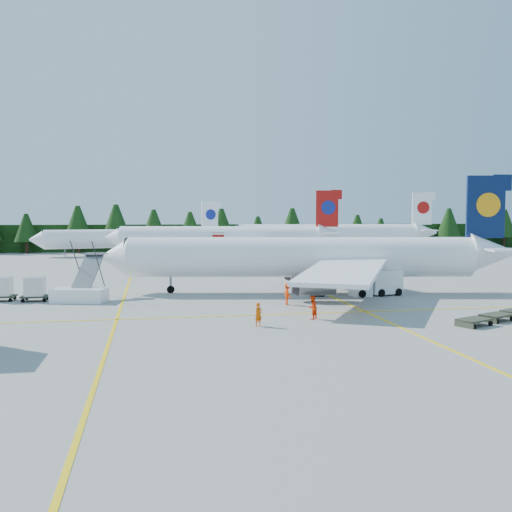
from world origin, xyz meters
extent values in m
plane|color=#9A9A95|center=(0.00, 0.00, 0.00)|extent=(320.00, 320.00, 0.00)
cube|color=yellow|center=(-14.00, 20.00, 0.01)|extent=(0.25, 120.00, 0.01)
cube|color=yellow|center=(6.00, 20.00, 0.01)|extent=(0.25, 120.00, 0.01)
cube|color=yellow|center=(0.00, -6.00, 0.01)|extent=(80.00, 0.25, 0.01)
cube|color=black|center=(0.00, 82.00, 3.00)|extent=(220.00, 4.00, 6.00)
cylinder|color=white|center=(3.65, 6.24, 3.70)|extent=(35.10, 10.09, 4.11)
cone|color=white|center=(-14.96, 9.51, 3.70)|extent=(3.54, 4.54, 4.11)
cube|color=#08173E|center=(22.36, 2.96, 8.83)|extent=(3.91, 1.03, 6.37)
cube|color=white|center=(8.19, 14.31, 3.08)|extent=(8.25, 16.11, 1.17)
cylinder|color=slate|center=(5.69, 11.93, 1.64)|extent=(3.81, 2.73, 2.16)
cube|color=white|center=(5.17, -2.89, 3.08)|extent=(12.66, 16.49, 1.17)
cylinder|color=slate|center=(3.63, 0.20, 1.64)|extent=(3.81, 2.73, 2.16)
cylinder|color=slate|center=(-9.42, 8.54, 0.87)|extent=(0.25, 0.25, 1.75)
cylinder|color=white|center=(1.07, 54.84, 3.88)|extent=(36.71, 11.86, 4.31)
cone|color=white|center=(-18.31, 58.98, 3.88)|extent=(3.85, 4.84, 4.31)
cube|color=#A90F0B|center=(20.56, 50.68, 9.26)|extent=(4.08, 1.22, 6.68)
cube|color=white|center=(6.15, 63.12, 3.23)|extent=(8.10, 16.74, 1.22)
cylinder|color=slate|center=(3.43, 60.72, 1.72)|extent=(4.05, 2.98, 2.26)
cube|color=white|center=(2.32, 45.21, 3.23)|extent=(13.68, 17.22, 1.22)
cylinder|color=slate|center=(0.82, 48.51, 1.72)|extent=(4.05, 2.98, 2.26)
cylinder|color=slate|center=(-12.54, 57.75, 0.92)|extent=(0.26, 0.26, 1.83)
cylinder|color=white|center=(-16.05, 67.90, 3.37)|extent=(32.00, 9.62, 3.75)
cone|color=white|center=(-32.99, 64.69, 3.37)|extent=(3.28, 4.17, 3.75)
cube|color=white|center=(0.98, 71.13, 8.06)|extent=(3.56, 0.99, 5.81)
cylinder|color=slate|center=(-27.95, 65.64, 0.75)|extent=(0.22, 0.22, 1.50)
cylinder|color=white|center=(25.57, 66.58, 3.98)|extent=(37.80, 9.92, 4.42)
cone|color=white|center=(5.47, 69.58, 3.98)|extent=(3.71, 4.83, 4.42)
cube|color=white|center=(45.78, 63.55, 9.50)|extent=(4.21, 1.00, 6.85)
cylinder|color=slate|center=(11.45, 68.69, 0.88)|extent=(0.27, 0.27, 1.77)
cube|color=white|center=(-17.88, 3.80, 0.62)|extent=(5.24, 3.60, 1.25)
cube|color=slate|center=(-17.31, 6.00, 2.61)|extent=(2.88, 4.84, 3.37)
cube|color=slate|center=(-16.75, 8.20, 4.15)|extent=(2.32, 1.83, 0.14)
cube|color=white|center=(8.94, 2.74, 0.93)|extent=(2.03, 2.03, 1.86)
cube|color=black|center=(8.94, 2.74, 1.38)|extent=(1.75, 1.90, 0.80)
cube|color=white|center=(11.57, 3.15, 1.33)|extent=(3.46, 2.43, 2.31)
cube|color=#303527|center=(11.46, -13.26, 0.46)|extent=(2.87, 2.41, 0.14)
cube|color=#303527|center=(14.17, -11.80, 0.46)|extent=(2.87, 2.41, 0.14)
cube|color=#303527|center=(-25.08, 5.78, 0.44)|extent=(2.45, 1.92, 0.15)
cube|color=silver|center=(-25.08, 5.78, 1.37)|extent=(1.74, 1.68, 1.70)
cube|color=#303527|center=(-22.02, 5.17, 0.44)|extent=(2.45, 1.92, 0.15)
cube|color=silver|center=(-22.02, 5.17, 1.37)|extent=(1.74, 1.68, 1.70)
imported|color=#EB5304|center=(-3.84, -10.59, 0.86)|extent=(0.75, 0.67, 1.71)
imported|color=#FF3305|center=(0.76, -8.52, 0.90)|extent=(1.11, 1.09, 1.80)
imported|color=#FF3605|center=(0.57, -1.27, 0.98)|extent=(0.64, 0.87, 1.97)
camera|label=1|loc=(-11.32, -50.26, 7.88)|focal=40.00mm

